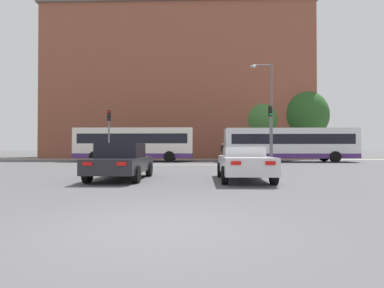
{
  "coord_description": "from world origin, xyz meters",
  "views": [
    {
      "loc": [
        0.72,
        -4.68,
        1.25
      ],
      "look_at": [
        -0.04,
        23.89,
        1.67
      ],
      "focal_mm": 28.0,
      "sensor_mm": 36.0,
      "label": 1
    }
  ],
  "objects_px": {
    "street_lamp_junction": "(268,104)",
    "pedestrian_waiting": "(223,150)",
    "car_roadster_right": "(244,163)",
    "traffic_light_near_left": "(109,128)",
    "car_saloon_left": "(122,161)",
    "traffic_light_near_right": "(270,125)",
    "bus_crossing_lead": "(289,144)",
    "bus_crossing_trailing": "(135,144)"
  },
  "relations": [
    {
      "from": "car_roadster_right",
      "to": "bus_crossing_lead",
      "type": "bearing_deg",
      "value": 68.43
    },
    {
      "from": "car_roadster_right",
      "to": "bus_crossing_lead",
      "type": "distance_m",
      "value": 17.57
    },
    {
      "from": "car_roadster_right",
      "to": "bus_crossing_trailing",
      "type": "relative_size",
      "value": 0.39
    },
    {
      "from": "traffic_light_near_right",
      "to": "pedestrian_waiting",
      "type": "height_order",
      "value": "traffic_light_near_right"
    },
    {
      "from": "car_saloon_left",
      "to": "traffic_light_near_right",
      "type": "xyz_separation_m",
      "value": [
        8.56,
        11.01,
        2.27
      ]
    },
    {
      "from": "bus_crossing_trailing",
      "to": "traffic_light_near_right",
      "type": "bearing_deg",
      "value": -114.77
    },
    {
      "from": "traffic_light_near_left",
      "to": "pedestrian_waiting",
      "type": "height_order",
      "value": "traffic_light_near_left"
    },
    {
      "from": "car_roadster_right",
      "to": "traffic_light_near_left",
      "type": "xyz_separation_m",
      "value": [
        -8.74,
        11.1,
        2.15
      ]
    },
    {
      "from": "bus_crossing_trailing",
      "to": "traffic_light_near_left",
      "type": "xyz_separation_m",
      "value": [
        -0.81,
        -5.5,
        1.12
      ]
    },
    {
      "from": "traffic_light_near_left",
      "to": "street_lamp_junction",
      "type": "distance_m",
      "value": 12.65
    },
    {
      "from": "bus_crossing_lead",
      "to": "pedestrian_waiting",
      "type": "bearing_deg",
      "value": 39.12
    },
    {
      "from": "bus_crossing_trailing",
      "to": "traffic_light_near_right",
      "type": "relative_size",
      "value": 2.46
    },
    {
      "from": "bus_crossing_trailing",
      "to": "traffic_light_near_right",
      "type": "xyz_separation_m",
      "value": [
        11.6,
        -5.35,
        1.31
      ]
    },
    {
      "from": "traffic_light_near_right",
      "to": "pedestrian_waiting",
      "type": "relative_size",
      "value": 2.43
    },
    {
      "from": "car_roadster_right",
      "to": "pedestrian_waiting",
      "type": "relative_size",
      "value": 2.34
    },
    {
      "from": "traffic_light_near_left",
      "to": "pedestrian_waiting",
      "type": "xyz_separation_m",
      "value": [
        9.67,
        12.09,
        -1.71
      ]
    },
    {
      "from": "bus_crossing_trailing",
      "to": "car_saloon_left",
      "type": "bearing_deg",
      "value": -169.46
    },
    {
      "from": "bus_crossing_lead",
      "to": "traffic_light_near_left",
      "type": "xyz_separation_m",
      "value": [
        -15.32,
        -5.15,
        1.16
      ]
    },
    {
      "from": "traffic_light_near_left",
      "to": "pedestrian_waiting",
      "type": "relative_size",
      "value": 2.26
    },
    {
      "from": "car_saloon_left",
      "to": "bus_crossing_trailing",
      "type": "distance_m",
      "value": 16.68
    },
    {
      "from": "pedestrian_waiting",
      "to": "car_roadster_right",
      "type": "bearing_deg",
      "value": 67.22
    },
    {
      "from": "bus_crossing_lead",
      "to": "car_saloon_left",
      "type": "bearing_deg",
      "value": 144.43
    },
    {
      "from": "street_lamp_junction",
      "to": "pedestrian_waiting",
      "type": "bearing_deg",
      "value": 104.07
    },
    {
      "from": "pedestrian_waiting",
      "to": "street_lamp_junction",
      "type": "bearing_deg",
      "value": 83.6
    },
    {
      "from": "car_saloon_left",
      "to": "street_lamp_junction",
      "type": "relative_size",
      "value": 0.53
    },
    {
      "from": "street_lamp_junction",
      "to": "pedestrian_waiting",
      "type": "height_order",
      "value": "street_lamp_junction"
    },
    {
      "from": "bus_crossing_lead",
      "to": "pedestrian_waiting",
      "type": "xyz_separation_m",
      "value": [
        -5.65,
        6.94,
        -0.55
      ]
    },
    {
      "from": "car_roadster_right",
      "to": "street_lamp_junction",
      "type": "bearing_deg",
      "value": 73.35
    },
    {
      "from": "bus_crossing_lead",
      "to": "pedestrian_waiting",
      "type": "relative_size",
      "value": 6.43
    },
    {
      "from": "traffic_light_near_right",
      "to": "street_lamp_junction",
      "type": "distance_m",
      "value": 1.98
    },
    {
      "from": "car_saloon_left",
      "to": "traffic_light_near_left",
      "type": "xyz_separation_m",
      "value": [
        -3.86,
        10.87,
        2.08
      ]
    },
    {
      "from": "car_saloon_left",
      "to": "street_lamp_junction",
      "type": "height_order",
      "value": "street_lamp_junction"
    },
    {
      "from": "traffic_light_near_right",
      "to": "pedestrian_waiting",
      "type": "xyz_separation_m",
      "value": [
        -2.74,
        11.95,
        -1.9
      ]
    },
    {
      "from": "traffic_light_near_left",
      "to": "car_saloon_left",
      "type": "bearing_deg",
      "value": -70.45
    },
    {
      "from": "car_saloon_left",
      "to": "bus_crossing_lead",
      "type": "height_order",
      "value": "bus_crossing_lead"
    },
    {
      "from": "car_roadster_right",
      "to": "traffic_light_near_right",
      "type": "height_order",
      "value": "traffic_light_near_right"
    },
    {
      "from": "car_saloon_left",
      "to": "traffic_light_near_left",
      "type": "bearing_deg",
      "value": 109.86
    },
    {
      "from": "street_lamp_junction",
      "to": "bus_crossing_lead",
      "type": "bearing_deg",
      "value": 55.6
    },
    {
      "from": "bus_crossing_lead",
      "to": "traffic_light_near_left",
      "type": "distance_m",
      "value": 16.2
    },
    {
      "from": "car_roadster_right",
      "to": "pedestrian_waiting",
      "type": "height_order",
      "value": "pedestrian_waiting"
    },
    {
      "from": "car_roadster_right",
      "to": "street_lamp_junction",
      "type": "relative_size",
      "value": 0.54
    },
    {
      "from": "car_roadster_right",
      "to": "pedestrian_waiting",
      "type": "distance_m",
      "value": 23.22
    }
  ]
}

